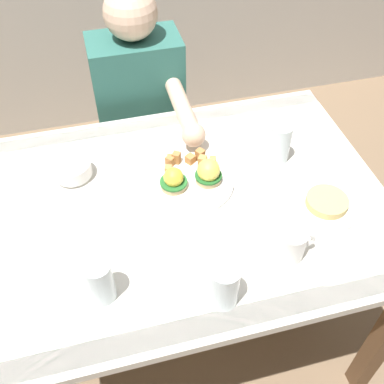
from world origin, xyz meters
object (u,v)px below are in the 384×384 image
object	(u,v)px
water_glass_near	(222,288)
water_glass_extra	(279,145)
coffee_mug	(292,243)
diner_person	(142,111)
eggs_benedict_plate	(192,178)
side_plate	(326,204)
fork	(222,248)
water_glass_far	(100,283)
fruit_bowl	(72,169)
dining_table	(189,224)

from	to	relation	value
water_glass_near	water_glass_extra	size ratio (longest dim) A/B	0.95
coffee_mug	diner_person	distance (m)	0.91
eggs_benedict_plate	water_glass_extra	distance (m)	0.31
side_plate	fork	bearing A→B (deg)	-168.85
eggs_benedict_plate	water_glass_far	size ratio (longest dim) A/B	2.08
fork	diner_person	xyz separation A→B (m)	(-0.09, 0.79, -0.09)
water_glass_near	water_glass_extra	bearing A→B (deg)	53.82
water_glass_near	diner_person	distance (m)	0.95
diner_person	water_glass_extra	bearing A→B (deg)	-52.80
water_glass_extra	water_glass_near	bearing A→B (deg)	-126.18
fruit_bowl	diner_person	distance (m)	0.51
water_glass_near	diner_person	bearing A→B (deg)	92.27
water_glass_near	coffee_mug	bearing A→B (deg)	21.46
side_plate	coffee_mug	bearing A→B (deg)	-142.68
coffee_mug	side_plate	bearing A→B (deg)	37.32
water_glass_extra	side_plate	bearing A→B (deg)	-75.75
fruit_bowl	water_glass_near	distance (m)	0.63
eggs_benedict_plate	fruit_bowl	size ratio (longest dim) A/B	2.25
side_plate	fruit_bowl	bearing A→B (deg)	155.81
dining_table	water_glass_near	bearing A→B (deg)	-90.83
coffee_mug	water_glass_near	size ratio (longest dim) A/B	0.87
fork	coffee_mug	bearing A→B (deg)	-20.67
dining_table	water_glass_far	bearing A→B (deg)	-138.75
eggs_benedict_plate	coffee_mug	world-z (taller)	coffee_mug
eggs_benedict_plate	dining_table	bearing A→B (deg)	-109.93
water_glass_near	fork	bearing A→B (deg)	71.90
dining_table	diner_person	size ratio (longest dim) A/B	1.05
coffee_mug	side_plate	size ratio (longest dim) A/B	0.56
eggs_benedict_plate	fork	xyz separation A→B (m)	(0.02, -0.26, -0.02)
water_glass_extra	diner_person	bearing A→B (deg)	127.20
eggs_benedict_plate	water_glass_near	size ratio (longest dim) A/B	2.11
water_glass_extra	side_plate	size ratio (longest dim) A/B	0.68
coffee_mug	water_glass_near	bearing A→B (deg)	-158.54
coffee_mug	water_glass_near	world-z (taller)	water_glass_near
coffee_mug	diner_person	size ratio (longest dim) A/B	0.10
eggs_benedict_plate	water_glass_extra	xyz separation A→B (m)	(0.30, 0.04, 0.03)
diner_person	fork	bearing A→B (deg)	-83.76
eggs_benedict_plate	water_glass_far	distance (m)	0.46
eggs_benedict_plate	side_plate	xyz separation A→B (m)	(0.36, -0.20, -0.01)
fruit_bowl	water_glass_far	size ratio (longest dim) A/B	0.93
side_plate	water_glass_far	bearing A→B (deg)	-169.06
fork	water_glass_extra	bearing A→B (deg)	47.03
fruit_bowl	water_glass_extra	distance (m)	0.66
fruit_bowl	side_plate	size ratio (longest dim) A/B	0.60
water_glass_near	side_plate	bearing A→B (deg)	29.07
coffee_mug	water_glass_far	bearing A→B (deg)	179.90
dining_table	fruit_bowl	bearing A→B (deg)	148.92
water_glass_far	side_plate	distance (m)	0.69
dining_table	water_glass_extra	world-z (taller)	water_glass_extra
fruit_bowl	fork	size ratio (longest dim) A/B	0.78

